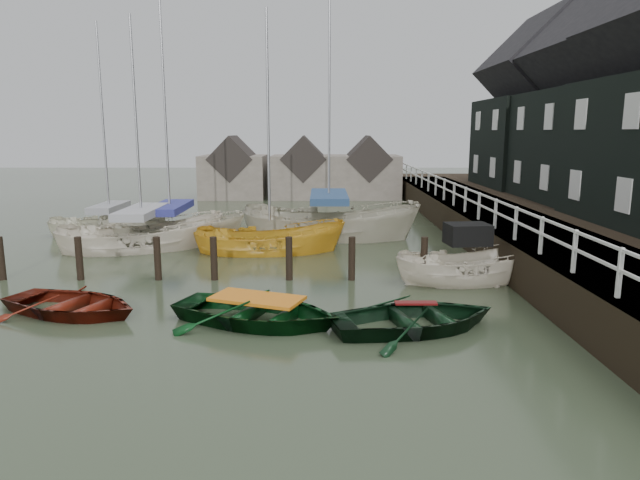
{
  "coord_description": "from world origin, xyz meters",
  "views": [
    {
      "loc": [
        2.22,
        -14.71,
        4.7
      ],
      "look_at": [
        2.19,
        2.49,
        1.4
      ],
      "focal_mm": 32.0,
      "sensor_mm": 36.0,
      "label": 1
    }
  ],
  "objects_px": {
    "motorboat": "(467,280)",
    "sailboat_c": "(270,251)",
    "sailboat_a": "(143,247)",
    "sailboat_d": "(329,236)",
    "sailboat_b": "(171,240)",
    "rowboat_dkgreen": "(415,329)",
    "sailboat_e": "(111,232)",
    "rowboat_red": "(73,314)",
    "rowboat_green": "(258,323)"
  },
  "relations": [
    {
      "from": "sailboat_c",
      "to": "sailboat_e",
      "type": "relative_size",
      "value": 0.99
    },
    {
      "from": "motorboat",
      "to": "sailboat_b",
      "type": "height_order",
      "value": "sailboat_b"
    },
    {
      "from": "sailboat_c",
      "to": "motorboat",
      "type": "bearing_deg",
      "value": -130.05
    },
    {
      "from": "rowboat_green",
      "to": "sailboat_b",
      "type": "relative_size",
      "value": 0.34
    },
    {
      "from": "rowboat_red",
      "to": "sailboat_b",
      "type": "bearing_deg",
      "value": 20.69
    },
    {
      "from": "sailboat_c",
      "to": "sailboat_d",
      "type": "distance_m",
      "value": 3.94
    },
    {
      "from": "sailboat_e",
      "to": "rowboat_red",
      "type": "bearing_deg",
      "value": 174.04
    },
    {
      "from": "rowboat_dkgreen",
      "to": "sailboat_b",
      "type": "xyz_separation_m",
      "value": [
        -8.71,
        10.98,
        0.07
      ]
    },
    {
      "from": "rowboat_red",
      "to": "sailboat_b",
      "type": "distance_m",
      "value": 9.81
    },
    {
      "from": "rowboat_green",
      "to": "motorboat",
      "type": "xyz_separation_m",
      "value": [
        6.16,
        3.82,
        0.09
      ]
    },
    {
      "from": "motorboat",
      "to": "sailboat_c",
      "type": "relative_size",
      "value": 0.46
    },
    {
      "from": "sailboat_a",
      "to": "sailboat_d",
      "type": "height_order",
      "value": "sailboat_d"
    },
    {
      "from": "sailboat_a",
      "to": "sailboat_c",
      "type": "xyz_separation_m",
      "value": [
        5.19,
        -0.56,
        -0.05
      ]
    },
    {
      "from": "sailboat_c",
      "to": "sailboat_d",
      "type": "bearing_deg",
      "value": -41.36
    },
    {
      "from": "motorboat",
      "to": "sailboat_a",
      "type": "bearing_deg",
      "value": 59.35
    },
    {
      "from": "sailboat_b",
      "to": "sailboat_e",
      "type": "bearing_deg",
      "value": 65.38
    },
    {
      "from": "motorboat",
      "to": "sailboat_c",
      "type": "xyz_separation_m",
      "value": [
        -6.59,
        4.7,
        -0.07
      ]
    },
    {
      "from": "rowboat_green",
      "to": "sailboat_d",
      "type": "height_order",
      "value": "sailboat_d"
    },
    {
      "from": "motorboat",
      "to": "sailboat_b",
      "type": "bearing_deg",
      "value": 52.03
    },
    {
      "from": "rowboat_red",
      "to": "rowboat_dkgreen",
      "type": "distance_m",
      "value": 8.84
    },
    {
      "from": "rowboat_green",
      "to": "rowboat_dkgreen",
      "type": "height_order",
      "value": "rowboat_green"
    },
    {
      "from": "rowboat_green",
      "to": "sailboat_d",
      "type": "distance_m",
      "value": 11.84
    },
    {
      "from": "rowboat_green",
      "to": "sailboat_b",
      "type": "bearing_deg",
      "value": 45.68
    },
    {
      "from": "rowboat_dkgreen",
      "to": "sailboat_e",
      "type": "distance_m",
      "value": 17.63
    },
    {
      "from": "rowboat_green",
      "to": "rowboat_dkgreen",
      "type": "bearing_deg",
      "value": -75.48
    },
    {
      "from": "rowboat_red",
      "to": "sailboat_a",
      "type": "bearing_deg",
      "value": 25.84
    },
    {
      "from": "rowboat_green",
      "to": "motorboat",
      "type": "height_order",
      "value": "motorboat"
    },
    {
      "from": "rowboat_red",
      "to": "motorboat",
      "type": "distance_m",
      "value": 11.49
    },
    {
      "from": "sailboat_c",
      "to": "sailboat_d",
      "type": "xyz_separation_m",
      "value": [
        2.36,
        3.15,
        0.04
      ]
    },
    {
      "from": "sailboat_a",
      "to": "sailboat_b",
      "type": "xyz_separation_m",
      "value": [
        0.76,
        1.46,
        0.01
      ]
    },
    {
      "from": "rowboat_green",
      "to": "rowboat_dkgreen",
      "type": "distance_m",
      "value": 3.87
    },
    {
      "from": "sailboat_d",
      "to": "rowboat_dkgreen",
      "type": "bearing_deg",
      "value": -159.88
    },
    {
      "from": "rowboat_green",
      "to": "rowboat_dkgreen",
      "type": "xyz_separation_m",
      "value": [
        3.84,
        -0.43,
        0.0
      ]
    },
    {
      "from": "motorboat",
      "to": "sailboat_e",
      "type": "relative_size",
      "value": 0.46
    },
    {
      "from": "rowboat_green",
      "to": "sailboat_a",
      "type": "relative_size",
      "value": 0.42
    },
    {
      "from": "sailboat_d",
      "to": "rowboat_green",
      "type": "bearing_deg",
      "value": -178.25
    },
    {
      "from": "motorboat",
      "to": "sailboat_e",
      "type": "xyz_separation_m",
      "value": [
        -14.34,
        8.64,
        -0.02
      ]
    },
    {
      "from": "rowboat_dkgreen",
      "to": "sailboat_a",
      "type": "bearing_deg",
      "value": 29.36
    },
    {
      "from": "sailboat_d",
      "to": "sailboat_e",
      "type": "bearing_deg",
      "value": 96.66
    },
    {
      "from": "rowboat_red",
      "to": "motorboat",
      "type": "bearing_deg",
      "value": -53.48
    },
    {
      "from": "rowboat_dkgreen",
      "to": "sailboat_b",
      "type": "bearing_deg",
      "value": 22.92
    },
    {
      "from": "sailboat_c",
      "to": "sailboat_e",
      "type": "bearing_deg",
      "value": 58.49
    },
    {
      "from": "rowboat_dkgreen",
      "to": "sailboat_c",
      "type": "height_order",
      "value": "sailboat_c"
    },
    {
      "from": "sailboat_a",
      "to": "sailboat_b",
      "type": "relative_size",
      "value": 0.81
    },
    {
      "from": "rowboat_red",
      "to": "sailboat_c",
      "type": "relative_size",
      "value": 0.38
    },
    {
      "from": "sailboat_a",
      "to": "sailboat_c",
      "type": "bearing_deg",
      "value": -117.34
    },
    {
      "from": "motorboat",
      "to": "rowboat_dkgreen",
      "type": "bearing_deg",
      "value": 144.85
    },
    {
      "from": "rowboat_green",
      "to": "sailboat_a",
      "type": "distance_m",
      "value": 10.69
    },
    {
      "from": "rowboat_red",
      "to": "motorboat",
      "type": "height_order",
      "value": "motorboat"
    },
    {
      "from": "motorboat",
      "to": "sailboat_b",
      "type": "xyz_separation_m",
      "value": [
        -11.03,
        6.73,
        -0.02
      ]
    }
  ]
}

